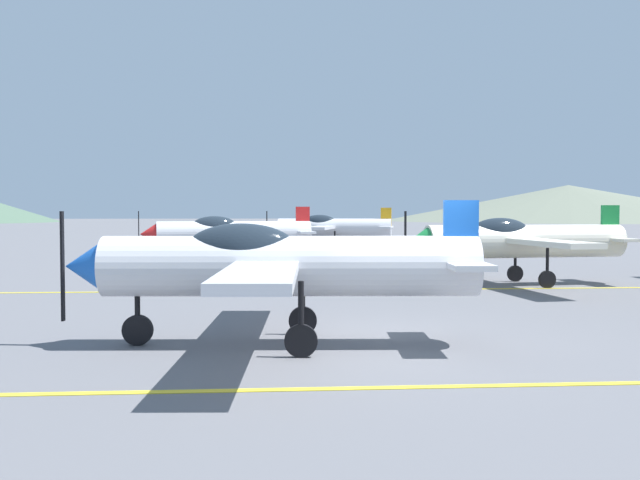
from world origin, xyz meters
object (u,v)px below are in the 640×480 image
(airplane_mid, at_px, (517,240))
(airplane_near, at_px, (275,264))
(airplane_back, at_px, (329,227))
(airplane_far, at_px, (228,233))

(airplane_mid, bearing_deg, airplane_near, -129.20)
(airplane_mid, height_order, airplane_back, same)
(airplane_far, distance_m, airplane_back, 10.97)
(airplane_mid, distance_m, airplane_far, 12.35)
(airplane_near, height_order, airplane_back, same)
(airplane_far, bearing_deg, airplane_near, -84.31)
(airplane_far, height_order, airplane_back, same)
(airplane_near, relative_size, airplane_mid, 1.00)
(airplane_near, relative_size, airplane_far, 1.00)
(airplane_far, bearing_deg, airplane_back, 62.64)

